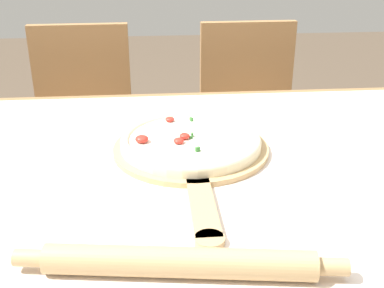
{
  "coord_description": "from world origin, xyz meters",
  "views": [
    {
      "loc": [
        -0.05,
        -0.92,
        1.21
      ],
      "look_at": [
        0.03,
        0.03,
        0.78
      ],
      "focal_mm": 45.0,
      "sensor_mm": 36.0,
      "label": 1
    }
  ],
  "objects_px": {
    "rolling_pin": "(179,262)",
    "chair_left": "(84,124)",
    "chair_right": "(249,118)",
    "pizza_peel": "(192,153)",
    "pizza": "(191,141)"
  },
  "relations": [
    {
      "from": "rolling_pin",
      "to": "chair_left",
      "type": "bearing_deg",
      "value": 103.77
    },
    {
      "from": "chair_left",
      "to": "chair_right",
      "type": "height_order",
      "value": "same"
    },
    {
      "from": "pizza_peel",
      "to": "chair_left",
      "type": "height_order",
      "value": "chair_left"
    },
    {
      "from": "pizza_peel",
      "to": "rolling_pin",
      "type": "relative_size",
      "value": 1.15
    },
    {
      "from": "pizza_peel",
      "to": "chair_right",
      "type": "bearing_deg",
      "value": 69.88
    },
    {
      "from": "chair_left",
      "to": "chair_right",
      "type": "bearing_deg",
      "value": -1.06
    },
    {
      "from": "rolling_pin",
      "to": "chair_right",
      "type": "distance_m",
      "value": 1.32
    },
    {
      "from": "pizza_peel",
      "to": "rolling_pin",
      "type": "bearing_deg",
      "value": -97.55
    },
    {
      "from": "pizza_peel",
      "to": "chair_left",
      "type": "relative_size",
      "value": 0.63
    },
    {
      "from": "chair_right",
      "to": "rolling_pin",
      "type": "bearing_deg",
      "value": -106.97
    },
    {
      "from": "pizza_peel",
      "to": "chair_left",
      "type": "xyz_separation_m",
      "value": [
        -0.36,
        0.84,
        -0.25
      ]
    },
    {
      "from": "chair_left",
      "to": "chair_right",
      "type": "xyz_separation_m",
      "value": [
        0.66,
        0.0,
        0.0
      ]
    },
    {
      "from": "chair_right",
      "to": "pizza_peel",
      "type": "bearing_deg",
      "value": -110.87
    },
    {
      "from": "pizza",
      "to": "chair_left",
      "type": "distance_m",
      "value": 0.93
    },
    {
      "from": "pizza_peel",
      "to": "chair_right",
      "type": "relative_size",
      "value": 0.63
    }
  ]
}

